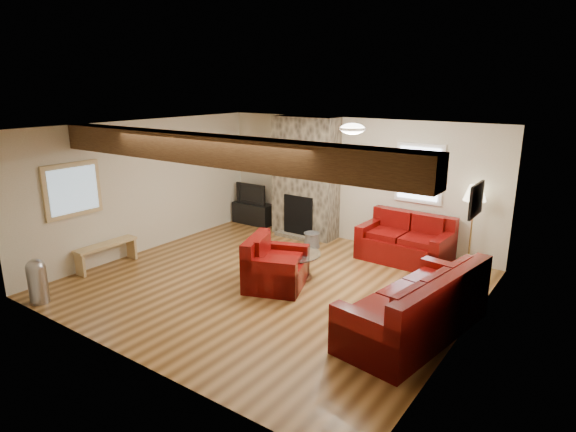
# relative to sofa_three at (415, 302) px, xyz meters

# --- Properties ---
(room) EXTENTS (8.00, 8.00, 8.00)m
(room) POSITION_rel_sofa_three_xyz_m (-2.48, 0.23, 0.80)
(room) COLOR brown
(room) RESTS_ON ground
(floor) EXTENTS (6.00, 6.00, 0.00)m
(floor) POSITION_rel_sofa_three_xyz_m (-2.48, 0.23, -0.45)
(floor) COLOR brown
(floor) RESTS_ON ground
(oak_beam) EXTENTS (6.00, 0.36, 0.38)m
(oak_beam) POSITION_rel_sofa_three_xyz_m (-2.48, -1.02, 1.86)
(oak_beam) COLOR black
(oak_beam) RESTS_ON room
(chimney_breast) EXTENTS (1.40, 0.67, 2.50)m
(chimney_breast) POSITION_rel_sofa_three_xyz_m (-3.48, 2.72, 0.77)
(chimney_breast) COLOR #37312B
(chimney_breast) RESTS_ON floor
(back_window) EXTENTS (0.90, 0.08, 1.10)m
(back_window) POSITION_rel_sofa_three_xyz_m (-1.13, 2.94, 1.10)
(back_window) COLOR white
(back_window) RESTS_ON room
(hatch_window) EXTENTS (0.08, 1.00, 0.90)m
(hatch_window) POSITION_rel_sofa_three_xyz_m (-5.44, -1.27, 1.00)
(hatch_window) COLOR tan
(hatch_window) RESTS_ON room
(ceiling_dome) EXTENTS (0.40, 0.40, 0.18)m
(ceiling_dome) POSITION_rel_sofa_three_xyz_m (-1.58, 1.13, 1.99)
(ceiling_dome) COLOR white
(ceiling_dome) RESTS_ON room
(artwork_back) EXTENTS (0.42, 0.06, 0.52)m
(artwork_back) POSITION_rel_sofa_three_xyz_m (-2.33, 2.94, 1.25)
(artwork_back) COLOR black
(artwork_back) RESTS_ON room
(artwork_right) EXTENTS (0.06, 0.55, 0.42)m
(artwork_right) POSITION_rel_sofa_three_xyz_m (0.48, 0.53, 1.30)
(artwork_right) COLOR black
(artwork_right) RESTS_ON room
(sofa_three) EXTENTS (1.31, 2.43, 0.89)m
(sofa_three) POSITION_rel_sofa_three_xyz_m (0.00, 0.00, 0.00)
(sofa_three) COLOR #470805
(sofa_three) RESTS_ON floor
(loveseat) EXTENTS (1.63, 0.98, 0.85)m
(loveseat) POSITION_rel_sofa_three_xyz_m (-1.13, 2.46, -0.02)
(loveseat) COLOR #470805
(loveseat) RESTS_ON floor
(armchair_red) EXTENTS (1.16, 1.23, 0.80)m
(armchair_red) POSITION_rel_sofa_three_xyz_m (-2.36, 0.20, -0.04)
(armchair_red) COLOR #470805
(armchair_red) RESTS_ON floor
(coffee_table) EXTENTS (0.89, 0.89, 0.46)m
(coffee_table) POSITION_rel_sofa_three_xyz_m (-2.32, 0.65, -0.23)
(coffee_table) COLOR #4B2A18
(coffee_table) RESTS_ON floor
(tv_cabinet) EXTENTS (0.97, 0.39, 0.48)m
(tv_cabinet) POSITION_rel_sofa_three_xyz_m (-4.93, 2.76, -0.20)
(tv_cabinet) COLOR black
(tv_cabinet) RESTS_ON floor
(television) EXTENTS (0.82, 0.11, 0.47)m
(television) POSITION_rel_sofa_three_xyz_m (-4.93, 2.76, 0.27)
(television) COLOR black
(television) RESTS_ON tv_cabinet
(floor_lamp) EXTENTS (0.38, 0.38, 1.49)m
(floor_lamp) POSITION_rel_sofa_three_xyz_m (-0.07, 2.78, 0.82)
(floor_lamp) COLOR #A78945
(floor_lamp) RESTS_ON floor
(pine_bench) EXTENTS (0.27, 1.14, 0.43)m
(pine_bench) POSITION_rel_sofa_three_xyz_m (-5.31, -0.85, -0.23)
(pine_bench) COLOR tan
(pine_bench) RESTS_ON floor
(pedal_bin) EXTENTS (0.27, 0.27, 0.68)m
(pedal_bin) POSITION_rel_sofa_three_xyz_m (-4.87, -2.32, -0.10)
(pedal_bin) COLOR #9C9CA0
(pedal_bin) RESTS_ON floor
(coal_bucket) EXTENTS (0.33, 0.33, 0.31)m
(coal_bucket) POSITION_rel_sofa_three_xyz_m (-2.92, 2.12, -0.29)
(coal_bucket) COLOR slate
(coal_bucket) RESTS_ON floor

